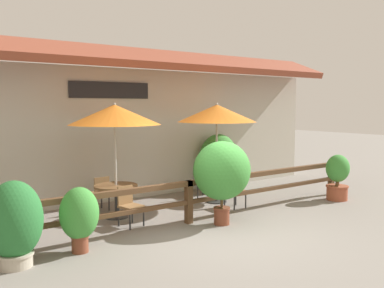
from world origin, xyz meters
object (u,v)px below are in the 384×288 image
(chair_near_wallside, at_px, (100,192))
(potted_plant_corner_fern, at_px, (219,161))
(patio_umbrella_middle, at_px, (217,113))
(potted_plant_entrance_palm, at_px, (14,223))
(chair_middle_streetside, at_px, (234,189))
(dining_table_middle, at_px, (217,180))
(potted_plant_tall_tropical, at_px, (338,176))
(potted_plant_broad_leaf, at_px, (79,215))
(patio_umbrella_near, at_px, (115,115))
(chair_middle_wallside, at_px, (202,180))
(dining_table_near, at_px, (116,191))
(potted_plant_small_flowering, at_px, (222,172))
(chair_near_streetside, at_px, (129,204))

(chair_near_wallside, height_order, potted_plant_corner_fern, potted_plant_corner_fern)
(patio_umbrella_middle, bearing_deg, potted_plant_entrance_palm, -163.47)
(chair_near_wallside, xyz_separation_m, chair_middle_streetside, (2.92, -1.66, 0.00))
(dining_table_middle, distance_m, potted_plant_tall_tropical, 3.35)
(patio_umbrella_middle, relative_size, potted_plant_broad_leaf, 2.26)
(patio_umbrella_near, distance_m, potted_plant_corner_fern, 4.41)
(potted_plant_corner_fern, bearing_deg, chair_middle_wallside, -153.51)
(patio_umbrella_near, xyz_separation_m, potted_plant_corner_fern, (4.01, 1.10, -1.48))
(chair_near_wallside, bearing_deg, potted_plant_broad_leaf, 54.85)
(dining_table_middle, height_order, potted_plant_corner_fern, potted_plant_corner_fern)
(dining_table_near, bearing_deg, potted_plant_small_flowering, -49.78)
(chair_near_wallside, bearing_deg, patio_umbrella_near, 89.72)
(chair_near_wallside, relative_size, chair_middle_streetside, 1.00)
(potted_plant_corner_fern, bearing_deg, potted_plant_small_flowering, -128.81)
(chair_near_streetside, height_order, chair_near_wallside, same)
(patio_umbrella_near, height_order, patio_umbrella_middle, same)
(patio_umbrella_near, xyz_separation_m, chair_middle_streetside, (2.86, -0.87, -1.90))
(chair_near_wallside, bearing_deg, dining_table_middle, 157.84)
(chair_near_streetside, bearing_deg, dining_table_middle, 0.39)
(chair_near_streetside, xyz_separation_m, chair_middle_wallside, (3.02, 1.35, 0.00))
(patio_umbrella_middle, xyz_separation_m, potted_plant_corner_fern, (1.12, 1.25, -1.48))
(patio_umbrella_near, bearing_deg, potted_plant_small_flowering, -49.78)
(chair_middle_streetside, height_order, chair_middle_wallside, same)
(dining_table_middle, xyz_separation_m, chair_middle_streetside, (-0.03, -0.72, -0.13))
(chair_middle_streetside, xyz_separation_m, chair_middle_wallside, (0.07, 1.43, 0.00))
(dining_table_near, bearing_deg, patio_umbrella_near, 180.00)
(chair_near_wallside, xyz_separation_m, patio_umbrella_middle, (2.95, -0.95, 1.90))
(potted_plant_tall_tropical, bearing_deg, patio_umbrella_near, 161.45)
(chair_near_streetside, height_order, chair_middle_wallside, same)
(chair_middle_streetside, distance_m, potted_plant_small_flowering, 1.76)
(chair_near_wallside, xyz_separation_m, potted_plant_corner_fern, (4.07, 0.31, 0.43))
(potted_plant_broad_leaf, bearing_deg, potted_plant_small_flowering, -2.25)
(potted_plant_broad_leaf, bearing_deg, patio_umbrella_near, 48.21)
(patio_umbrella_middle, height_order, chair_middle_wallside, patio_umbrella_middle)
(patio_umbrella_near, bearing_deg, chair_near_wallside, 94.10)
(chair_middle_streetside, bearing_deg, potted_plant_tall_tropical, -19.13)
(dining_table_near, bearing_deg, potted_plant_tall_tropical, -18.55)
(dining_table_near, distance_m, potted_plant_corner_fern, 4.17)
(chair_middle_wallside, bearing_deg, dining_table_near, 19.28)
(chair_middle_wallside, xyz_separation_m, potted_plant_small_flowering, (-1.33, -2.46, 0.69))
(chair_middle_wallside, height_order, potted_plant_small_flowering, potted_plant_small_flowering)
(chair_middle_streetside, xyz_separation_m, potted_plant_broad_leaf, (-4.45, -0.90, 0.19))
(chair_middle_wallside, xyz_separation_m, potted_plant_broad_leaf, (-4.52, -2.33, 0.19))
(chair_near_streetside, height_order, potted_plant_entrance_palm, potted_plant_entrance_palm)
(chair_near_streetside, height_order, potted_plant_small_flowering, potted_plant_small_flowering)
(potted_plant_entrance_palm, xyz_separation_m, potted_plant_small_flowering, (4.29, -0.09, 0.44))
(chair_near_streetside, height_order, potted_plant_corner_fern, potted_plant_corner_fern)
(potted_plant_broad_leaf, height_order, potted_plant_tall_tropical, potted_plant_tall_tropical)
(chair_near_streetside, xyz_separation_m, potted_plant_entrance_palm, (-2.60, -1.02, 0.24))
(potted_plant_broad_leaf, distance_m, potted_plant_corner_fern, 6.29)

